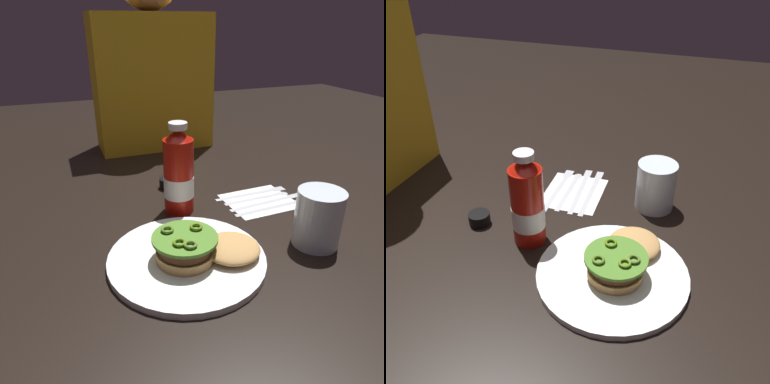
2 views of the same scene
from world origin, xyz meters
TOP-DOWN VIEW (x-y plane):
  - ground_plane at (0.00, 0.00)m, footprint 3.00×3.00m
  - dinner_plate at (-0.09, -0.07)m, footprint 0.28×0.28m
  - burger_sandwich at (-0.06, -0.09)m, footprint 0.19×0.13m
  - ketchup_bottle at (-0.03, 0.12)m, footprint 0.07×0.07m
  - water_glass at (0.17, -0.11)m, footprint 0.09×0.09m
  - condiment_cup at (-0.02, 0.25)m, footprint 0.05×0.05m
  - napkin at (0.16, 0.09)m, footprint 0.16×0.14m
  - steak_knife at (0.19, 0.05)m, footprint 0.20×0.02m
  - butter_knife at (0.19, 0.08)m, footprint 0.20×0.03m
  - spoon_utensil at (0.19, 0.10)m, footprint 0.18×0.03m
  - fork_utensil at (0.18, 0.13)m, footprint 0.19×0.02m
  - diner_person at (0.04, 0.60)m, footprint 0.37×0.19m

SIDE VIEW (x-z plane):
  - ground_plane at x=0.00m, z-range 0.00..0.00m
  - napkin at x=0.16m, z-range 0.00..0.00m
  - butter_knife at x=0.19m, z-range 0.00..0.01m
  - spoon_utensil at x=0.19m, z-range 0.00..0.01m
  - fork_utensil at x=0.18m, z-range 0.00..0.01m
  - steak_knife at x=0.19m, z-range 0.00..0.01m
  - dinner_plate at x=-0.09m, z-range 0.00..0.01m
  - condiment_cup at x=-0.02m, z-range 0.00..0.03m
  - burger_sandwich at x=-0.06m, z-range 0.01..0.06m
  - water_glass at x=0.17m, z-range 0.00..0.11m
  - ketchup_bottle at x=-0.03m, z-range -0.01..0.19m
  - diner_person at x=0.04m, z-range -0.03..0.58m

